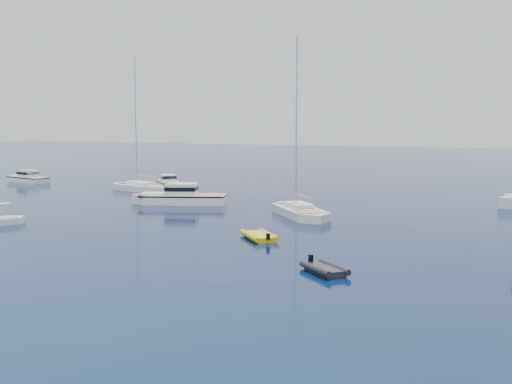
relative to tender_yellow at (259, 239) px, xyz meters
The scene contains 9 objects.
ground 13.07m from the tender_yellow, 107.24° to the right, with size 400.00×400.00×0.00m, color #07284A.
motor_cruiser_centre 23.10m from the tender_yellow, 136.80° to the left, with size 3.24×10.58×2.78m, color white, non-canonical shape.
motor_cruiser_far_l 57.83m from the tender_yellow, 150.47° to the left, with size 2.61×8.53×2.24m, color white, non-canonical shape.
motor_cruiser_horizon 42.42m from the tender_yellow, 132.12° to the left, with size 2.40×7.84×2.06m, color silver, non-canonical shape.
sailboat_mid_r 12.83m from the tender_yellow, 98.98° to the left, with size 3.00×11.55×16.98m, color silver, non-canonical shape.
sailboat_far_l 37.71m from the tender_yellow, 138.15° to the left, with size 3.04×11.68×17.18m, color silver, non-canonical shape.
tender_yellow is the anchor object (origin of this frame).
tender_grey_near 11.97m from the tender_yellow, 46.22° to the right, with size 1.90×3.43×0.95m, color black, non-canonical shape.
tender_grey_far 30.35m from the tender_yellow, 132.69° to the left, with size 2.02×3.68×0.95m, color black, non-canonical shape.
Camera 1 is at (25.56, -32.63, 8.60)m, focal length 48.49 mm.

